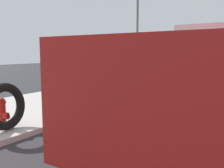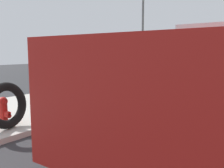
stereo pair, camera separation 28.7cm
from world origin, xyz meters
name	(u,v)px [view 2 (the right image)]	position (x,y,z in m)	size (l,w,h in m)	color
fire_hydrant	(4,110)	(0.08, 4.99, 0.59)	(0.26, 0.59, 0.82)	red
loose_tire	(7,106)	(-0.03, 4.63, 0.79)	(1.26, 1.26, 0.24)	black
dump_truck_red	(207,80)	(1.90, -0.06, 1.61)	(7.03, 2.87, 3.00)	red
street_light_pole	(143,28)	(8.31, 5.04, 3.54)	(0.12, 0.12, 6.78)	#595B5E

